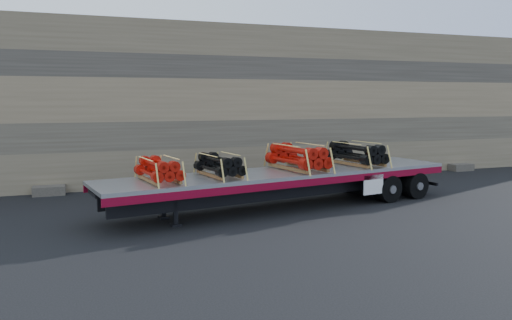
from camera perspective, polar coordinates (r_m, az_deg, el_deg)
The scene contains 7 objects.
ground at distance 17.87m, azimuth 3.29°, elevation -5.08°, with size 120.00×120.00×0.00m, color black.
rock_wall at distance 23.60m, azimuth -2.84°, elevation 6.41°, with size 44.00×3.00×7.00m, color #7A6B54.
trailer at distance 17.19m, azimuth 3.21°, elevation -3.38°, with size 12.80×2.46×1.28m, color #ACAEB3, non-canonical shape.
bundle_front at distance 15.13m, azimuth -11.05°, elevation -1.15°, with size 0.96×1.92×0.68m, color #AE1209, non-canonical shape.
bundle_midfront at distance 15.86m, azimuth -4.21°, elevation -0.67°, with size 0.96×1.93×0.68m, color black, non-canonical shape.
bundle_midrear at distance 17.34m, azimuth 4.79°, elevation 0.26°, with size 1.20×2.40×0.85m, color #AE1209, non-canonical shape.
bundle_rear at distance 18.94m, azimuth 11.37°, elevation 0.65°, with size 1.14×2.29×0.81m, color black, non-canonical shape.
Camera 1 is at (-6.82, -16.09, 3.72)m, focal length 35.00 mm.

